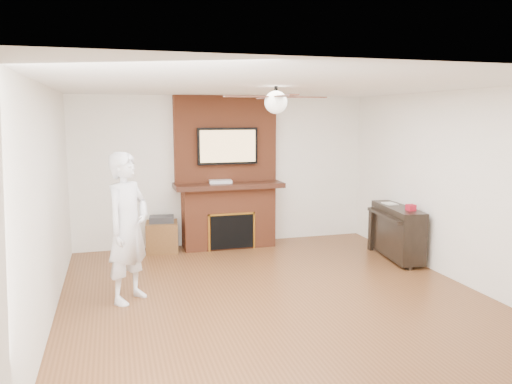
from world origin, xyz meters
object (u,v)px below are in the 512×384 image
object	(u,v)px
fireplace	(227,187)
side_table	(162,235)
piano	(397,231)
person	(128,228)

from	to	relation	value
fireplace	side_table	size ratio (longest dim) A/B	4.34
side_table	piano	distance (m)	3.69
piano	person	bearing A→B (deg)	-162.52
side_table	person	bearing A→B (deg)	-99.30
person	side_table	world-z (taller)	person
fireplace	person	size ratio (longest dim) A/B	1.42
person	side_table	size ratio (longest dim) A/B	3.06
person	side_table	xyz separation A→B (m)	(0.58, 2.10, -0.62)
person	piano	xyz separation A→B (m)	(3.98, 0.68, -0.45)
side_table	fireplace	bearing A→B (deg)	9.54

